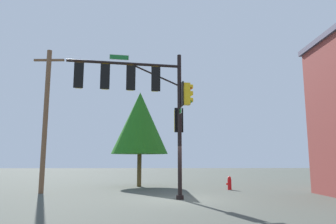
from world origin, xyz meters
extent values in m
plane|color=#42463F|center=(0.00, 0.00, 0.00)|extent=(120.00, 120.00, 0.00)
cylinder|color=black|center=(0.00, 0.00, 3.55)|extent=(0.20, 0.20, 7.10)
cylinder|color=black|center=(0.00, 0.00, 0.10)|extent=(0.36, 0.36, 0.20)
cylinder|color=black|center=(2.69, 0.42, 6.50)|extent=(5.41, 0.98, 0.14)
cylinder|color=black|center=(1.21, 0.19, 6.00)|extent=(2.47, 0.46, 1.07)
cube|color=gold|center=(1.20, 0.19, 5.75)|extent=(0.36, 0.40, 1.10)
cube|color=black|center=(1.17, 0.39, 5.75)|extent=(0.44, 0.10, 1.22)
sphere|color=maroon|center=(1.22, -0.01, 6.09)|extent=(0.22, 0.22, 0.22)
cylinder|color=gold|center=(1.23, -0.07, 6.14)|extent=(0.25, 0.17, 0.23)
sphere|color=#FFFC14|center=(1.22, -0.01, 5.75)|extent=(0.22, 0.22, 0.22)
cylinder|color=gold|center=(1.23, -0.07, 5.80)|extent=(0.25, 0.17, 0.23)
sphere|color=#0B621E|center=(1.22, -0.01, 5.41)|extent=(0.22, 0.22, 0.22)
cylinder|color=gold|center=(1.23, -0.07, 5.46)|extent=(0.25, 0.17, 0.23)
cube|color=gold|center=(2.40, 0.38, 5.75)|extent=(0.37, 0.40, 1.10)
cube|color=black|center=(2.37, 0.57, 5.75)|extent=(0.44, 0.10, 1.22)
sphere|color=maroon|center=(2.42, 0.18, 6.09)|extent=(0.22, 0.22, 0.22)
cylinder|color=gold|center=(2.43, 0.12, 6.14)|extent=(0.25, 0.17, 0.23)
sphere|color=#FFFC14|center=(2.42, 0.18, 5.75)|extent=(0.22, 0.22, 0.22)
cylinder|color=gold|center=(2.43, 0.12, 5.80)|extent=(0.25, 0.17, 0.23)
sphere|color=#0B621E|center=(2.42, 0.18, 5.41)|extent=(0.22, 0.22, 0.22)
cylinder|color=gold|center=(2.43, 0.12, 5.46)|extent=(0.25, 0.17, 0.23)
cube|color=#DEBD0E|center=(3.59, 0.56, 5.75)|extent=(0.36, 0.40, 1.10)
cube|color=black|center=(3.57, 0.76, 5.75)|extent=(0.44, 0.09, 1.22)
sphere|color=maroon|center=(3.62, 0.37, 6.09)|extent=(0.22, 0.22, 0.22)
cylinder|color=#DEBD0E|center=(3.62, 0.31, 6.14)|extent=(0.25, 0.17, 0.23)
sphere|color=#FFFC14|center=(3.62, 0.37, 5.75)|extent=(0.22, 0.22, 0.22)
cylinder|color=#DEBD0E|center=(3.62, 0.31, 5.80)|extent=(0.25, 0.17, 0.23)
sphere|color=#0B621E|center=(3.62, 0.37, 5.41)|extent=(0.22, 0.22, 0.22)
cylinder|color=#DEBD0E|center=(3.62, 0.31, 5.46)|extent=(0.25, 0.17, 0.23)
cube|color=gold|center=(4.79, 0.75, 5.75)|extent=(0.37, 0.40, 1.10)
cube|color=black|center=(4.76, 0.95, 5.75)|extent=(0.44, 0.11, 1.22)
sphere|color=maroon|center=(4.82, 0.55, 6.09)|extent=(0.22, 0.22, 0.22)
cylinder|color=gold|center=(4.83, 0.50, 6.14)|extent=(0.25, 0.17, 0.23)
sphere|color=#FFFC14|center=(4.82, 0.55, 5.75)|extent=(0.22, 0.22, 0.22)
cylinder|color=gold|center=(4.83, 0.50, 5.80)|extent=(0.25, 0.17, 0.23)
sphere|color=#0B621E|center=(4.82, 0.55, 5.41)|extent=(0.22, 0.22, 0.22)
cylinder|color=gold|center=(4.83, 0.50, 5.46)|extent=(0.25, 0.17, 0.23)
cube|color=yellow|center=(-0.35, -0.05, 5.10)|extent=(0.41, 0.37, 1.10)
cube|color=black|center=(-0.15, -0.02, 5.10)|extent=(0.11, 0.44, 1.22)
sphere|color=maroon|center=(-0.54, -0.09, 5.44)|extent=(0.22, 0.22, 0.22)
cylinder|color=yellow|center=(-0.60, -0.09, 5.49)|extent=(0.17, 0.25, 0.23)
sphere|color=#FFFC14|center=(-0.54, -0.09, 5.10)|extent=(0.22, 0.22, 0.22)
cylinder|color=yellow|center=(-0.60, -0.09, 5.15)|extent=(0.17, 0.25, 0.23)
sphere|color=#0B621E|center=(-0.54, -0.09, 4.76)|extent=(0.22, 0.22, 0.22)
cylinder|color=yellow|center=(-0.60, -0.09, 4.81)|extent=(0.17, 0.25, 0.23)
cube|color=gold|center=(0.05, -0.35, 3.80)|extent=(0.37, 0.41, 1.10)
cube|color=black|center=(0.02, -0.15, 3.80)|extent=(0.44, 0.11, 1.22)
sphere|color=maroon|center=(0.09, -0.54, 4.14)|extent=(0.22, 0.22, 0.22)
cylinder|color=gold|center=(0.09, -0.60, 4.19)|extent=(0.25, 0.17, 0.23)
sphere|color=#FFFC14|center=(0.09, -0.54, 3.80)|extent=(0.22, 0.22, 0.22)
cylinder|color=gold|center=(0.09, -0.60, 3.85)|extent=(0.25, 0.17, 0.23)
sphere|color=#0B621E|center=(0.09, -0.54, 3.46)|extent=(0.22, 0.22, 0.22)
cylinder|color=gold|center=(0.09, -0.60, 3.51)|extent=(0.25, 0.17, 0.23)
cube|color=white|center=(2.96, 0.47, 6.80)|extent=(0.93, 0.17, 0.26)
cube|color=#19682A|center=(2.96, 0.47, 6.80)|extent=(0.89, 0.17, 0.22)
cube|color=white|center=(0.00, 0.00, 4.20)|extent=(0.17, 0.93, 0.26)
cube|color=#1D7425|center=(0.00, 0.00, 4.20)|extent=(0.17, 0.89, 0.22)
cylinder|color=brown|center=(7.59, -2.94, 4.17)|extent=(0.28, 0.28, 8.34)
cube|color=brown|center=(7.59, -2.94, 7.74)|extent=(1.80, 0.19, 0.12)
cylinder|color=red|center=(-3.45, -4.77, 0.33)|extent=(0.24, 0.24, 0.65)
sphere|color=red|center=(-3.45, -4.77, 0.72)|extent=(0.22, 0.22, 0.22)
cylinder|color=red|center=(-3.30, -4.77, 0.36)|extent=(0.12, 0.10, 0.10)
cylinder|color=brown|center=(2.39, -7.36, 1.14)|extent=(0.31, 0.31, 2.29)
cone|color=#21681A|center=(2.39, -7.36, 4.54)|extent=(4.05, 4.05, 4.50)
camera|label=1|loc=(1.01, 15.01, 1.82)|focal=33.07mm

